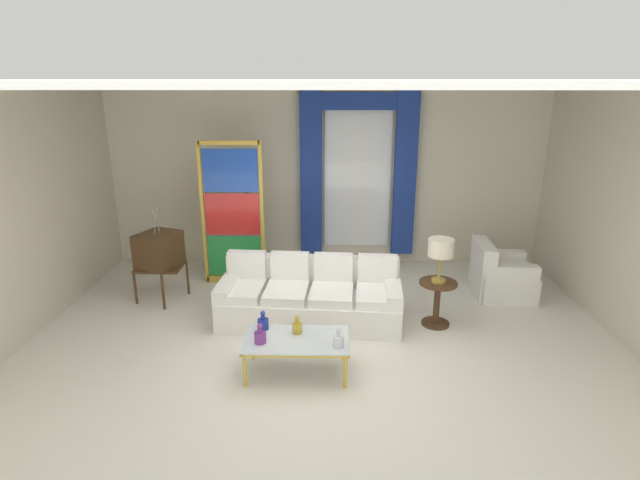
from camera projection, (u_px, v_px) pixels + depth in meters
ground_plane at (323, 347)px, 6.04m from camera, size 16.00×16.00×0.00m
wall_rear at (326, 176)px, 8.49m from camera, size 8.00×0.12×3.00m
wall_left at (27, 211)px, 6.23m from camera, size 0.12×7.00×3.00m
wall_right at (628, 214)px, 6.08m from camera, size 0.12×7.00×3.00m
ceiling_slab at (325, 81)px, 5.88m from camera, size 8.00×7.60×0.04m
curtained_window at (358, 163)px, 8.25m from camera, size 2.00×0.17×2.70m
couch_white_long at (310, 297)px, 6.66m from camera, size 2.39×1.07×0.86m
coffee_table at (297, 342)px, 5.40m from camera, size 1.11×0.63×0.41m
bottle_blue_decanter at (297, 327)px, 5.48m from camera, size 0.11×0.11×0.21m
bottle_crystal_tall at (260, 336)px, 5.28m from camera, size 0.12×0.12×0.22m
bottle_amber_squat at (338, 340)px, 5.20m from camera, size 0.11×0.11×0.22m
bottle_ruby_flask at (263, 323)px, 5.57m from camera, size 0.12×0.12×0.22m
vintage_tv at (159, 251)px, 7.14m from camera, size 0.68×0.73×1.35m
armchair_white at (499, 277)px, 7.40m from camera, size 0.86×0.86×0.80m
stained_glass_divider at (233, 217)px, 7.64m from camera, size 0.95×0.05×2.20m
peacock_figurine at (266, 281)px, 7.43m from camera, size 0.44×0.60×0.50m
round_side_table at (437, 299)px, 6.48m from camera, size 0.48×0.48×0.59m
table_lamp_brass at (441, 250)px, 6.27m from camera, size 0.32×0.32×0.57m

